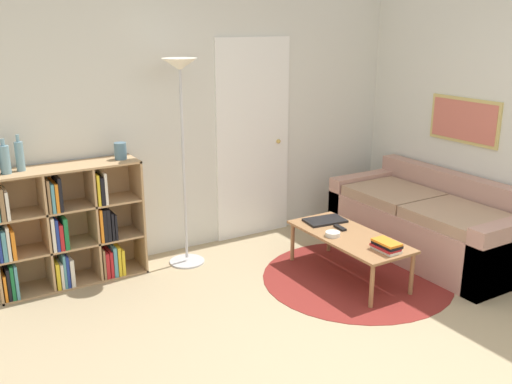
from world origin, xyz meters
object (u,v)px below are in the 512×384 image
at_px(coffee_table, 349,239).
at_px(vase_on_shelf, 120,151).
at_px(bowl, 333,234).
at_px(bookshelf, 65,229).
at_px(laptop, 325,221).
at_px(couch, 432,224).
at_px(floor_lamp, 181,101).
at_px(bottle_right, 20,156).
at_px(bottle_middle, 5,159).

distance_m(coffee_table, vase_on_shelf, 2.08).
bearing_deg(bowl, bookshelf, 150.74).
bearing_deg(vase_on_shelf, laptop, -25.42).
bearing_deg(vase_on_shelf, coffee_table, -35.77).
xyz_separation_m(coffee_table, bowl, (-0.14, 0.05, 0.05)).
bearing_deg(coffee_table, couch, 0.68).
height_order(bookshelf, couch, bookshelf).
relative_size(floor_lamp, vase_on_shelf, 12.95).
bearing_deg(vase_on_shelf, bottle_right, 178.06).
bearing_deg(couch, vase_on_shelf, 156.66).
bearing_deg(floor_lamp, bottle_middle, 174.66).
distance_m(laptop, bottle_middle, 2.72).
distance_m(bookshelf, floor_lamp, 1.43).
bearing_deg(bookshelf, bottle_middle, -178.36).
bearing_deg(bottle_right, bookshelf, -4.32).
distance_m(coffee_table, bottle_middle, 2.83).
relative_size(bookshelf, floor_lamp, 0.65).
distance_m(coffee_table, bowl, 0.16).
xyz_separation_m(coffee_table, bottle_middle, (-2.48, 1.13, 0.77)).
distance_m(couch, laptop, 1.07).
height_order(floor_lamp, bottle_right, floor_lamp).
xyz_separation_m(floor_lamp, laptop, (1.10, -0.63, -1.08)).
bearing_deg(couch, bottle_right, 161.27).
height_order(bookshelf, laptop, bookshelf).
height_order(bottle_right, vase_on_shelf, bottle_right).
distance_m(bottle_middle, vase_on_shelf, 0.90).
distance_m(floor_lamp, laptop, 1.66).
bearing_deg(bowl, laptop, 62.46).
distance_m(laptop, bowl, 0.36).
xyz_separation_m(floor_lamp, coffee_table, (1.07, -1.00, -1.13)).
height_order(bottle_middle, vase_on_shelf, bottle_middle).
bearing_deg(bottle_right, bottle_middle, -164.08).
distance_m(couch, vase_on_shelf, 2.94).
xyz_separation_m(bottle_right, vase_on_shelf, (0.79, -0.03, -0.05)).
height_order(bowl, bottle_middle, bottle_middle).
bearing_deg(bowl, couch, -1.86).
relative_size(couch, laptop, 4.89).
relative_size(bookshelf, couch, 0.64).
bearing_deg(bookshelf, floor_lamp, -8.00).
height_order(couch, bottle_middle, bottle_middle).
bearing_deg(bottle_right, laptop, -18.25).
distance_m(floor_lamp, bottle_middle, 1.46).
relative_size(coffee_table, bottle_right, 4.01).
bearing_deg(vase_on_shelf, bookshelf, 179.37).
bearing_deg(vase_on_shelf, floor_lamp, -15.11).
bearing_deg(bookshelf, bowl, -29.26).
distance_m(bowl, bottle_right, 2.59).
bearing_deg(floor_lamp, laptop, -29.72).
bearing_deg(bottle_right, vase_on_shelf, -1.94).
height_order(floor_lamp, laptop, floor_lamp).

